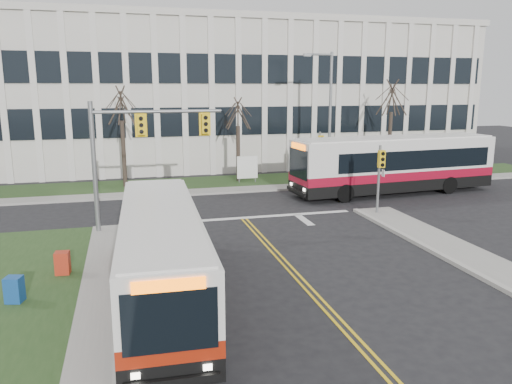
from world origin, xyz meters
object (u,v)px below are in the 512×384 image
object	(u,v)px
bus_main	(161,257)
newspaper_box_red	(63,264)
directory_sign	(247,168)
bus_cross	(394,166)
newspaper_box_blue	(14,291)
streetlight	(328,111)

from	to	relation	value
bus_main	newspaper_box_red	size ratio (longest dim) A/B	11.62
directory_sign	bus_cross	xyz separation A→B (m)	(8.42, -5.59, 0.64)
newspaper_box_blue	directory_sign	bearing A→B (deg)	71.23
bus_cross	newspaper_box_blue	bearing A→B (deg)	-63.55
directory_sign	newspaper_box_blue	world-z (taller)	directory_sign
newspaper_box_red	newspaper_box_blue	bearing A→B (deg)	-113.80
bus_cross	newspaper_box_red	distance (m)	21.80
bus_main	newspaper_box_red	bearing A→B (deg)	141.00
streetlight	newspaper_box_blue	world-z (taller)	streetlight
streetlight	directory_sign	world-z (taller)	streetlight
newspaper_box_red	streetlight	bearing A→B (deg)	46.36
streetlight	newspaper_box_red	world-z (taller)	streetlight
directory_sign	bus_cross	world-z (taller)	bus_cross
directory_sign	bus_cross	distance (m)	10.13
newspaper_box_red	bus_main	bearing A→B (deg)	-36.22
streetlight	bus_cross	xyz separation A→B (m)	(2.89, -4.29, -3.39)
streetlight	bus_main	distance (m)	22.02
newspaper_box_blue	newspaper_box_red	world-z (taller)	same
bus_cross	newspaper_box_blue	size ratio (longest dim) A/B	14.26
bus_main	newspaper_box_red	world-z (taller)	bus_main
streetlight	newspaper_box_red	xyz separation A→B (m)	(-16.33, -14.48, -4.72)
streetlight	newspaper_box_red	size ratio (longest dim) A/B	9.68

